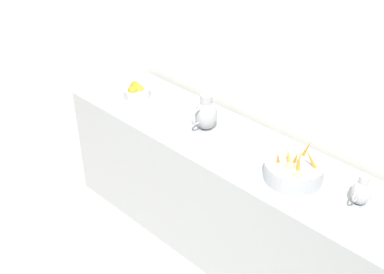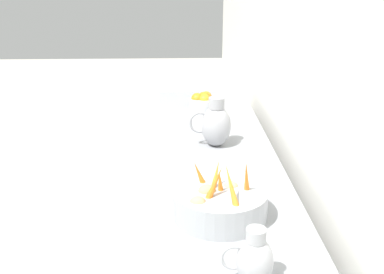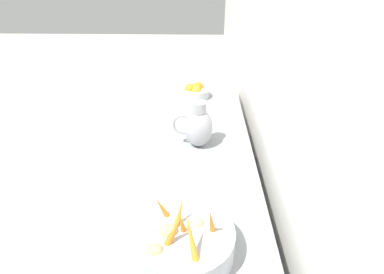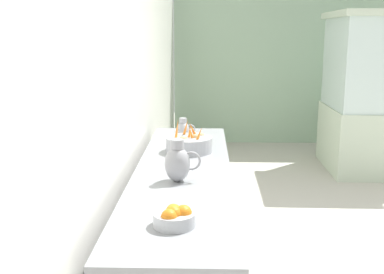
{
  "view_description": "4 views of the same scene",
  "coord_description": "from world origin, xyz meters",
  "px_view_note": "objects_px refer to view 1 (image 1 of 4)",
  "views": [
    {
      "loc": [
        0.58,
        1.43,
        2.73
      ],
      "look_at": [
        -1.34,
        -0.42,
        0.96
      ],
      "focal_mm": 47.59,
      "sensor_mm": 36.0,
      "label": 1
    },
    {
      "loc": [
        -1.35,
        1.77,
        1.79
      ],
      "look_at": [
        -1.42,
        -0.09,
        1.1
      ],
      "focal_mm": 44.51,
      "sensor_mm": 36.0,
      "label": 2
    },
    {
      "loc": [
        -1.56,
        0.98,
        1.8
      ],
      "look_at": [
        -1.53,
        -0.24,
        1.1
      ],
      "focal_mm": 29.64,
      "sensor_mm": 36.0,
      "label": 3
    },
    {
      "loc": [
        -1.39,
        -3.18,
        1.75
      ],
      "look_at": [
        -1.48,
        -0.19,
        1.11
      ],
      "focal_mm": 44.57,
      "sensor_mm": 36.0,
      "label": 4
    }
  ],
  "objects_px": {
    "metal_pitcher_tall": "(206,114)",
    "metal_pitcher_short": "(362,191)",
    "vegetable_colander": "(294,170)",
    "orange_bowl": "(137,91)"
  },
  "relations": [
    {
      "from": "metal_pitcher_tall",
      "to": "metal_pitcher_short",
      "type": "height_order",
      "value": "metal_pitcher_tall"
    },
    {
      "from": "vegetable_colander",
      "to": "metal_pitcher_short",
      "type": "bearing_deg",
      "value": 99.08
    },
    {
      "from": "vegetable_colander",
      "to": "orange_bowl",
      "type": "height_order",
      "value": "vegetable_colander"
    },
    {
      "from": "orange_bowl",
      "to": "vegetable_colander",
      "type": "bearing_deg",
      "value": 89.29
    },
    {
      "from": "vegetable_colander",
      "to": "metal_pitcher_tall",
      "type": "bearing_deg",
      "value": -93.26
    },
    {
      "from": "orange_bowl",
      "to": "metal_pitcher_tall",
      "type": "xyz_separation_m",
      "value": [
        -0.02,
        0.67,
        0.07
      ]
    },
    {
      "from": "metal_pitcher_tall",
      "to": "orange_bowl",
      "type": "bearing_deg",
      "value": -87.95
    },
    {
      "from": "orange_bowl",
      "to": "metal_pitcher_short",
      "type": "relative_size",
      "value": 1.05
    },
    {
      "from": "metal_pitcher_short",
      "to": "metal_pitcher_tall",
      "type": "bearing_deg",
      "value": -88.94
    },
    {
      "from": "metal_pitcher_tall",
      "to": "metal_pitcher_short",
      "type": "xyz_separation_m",
      "value": [
        -0.02,
        1.12,
        -0.03
      ]
    }
  ]
}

